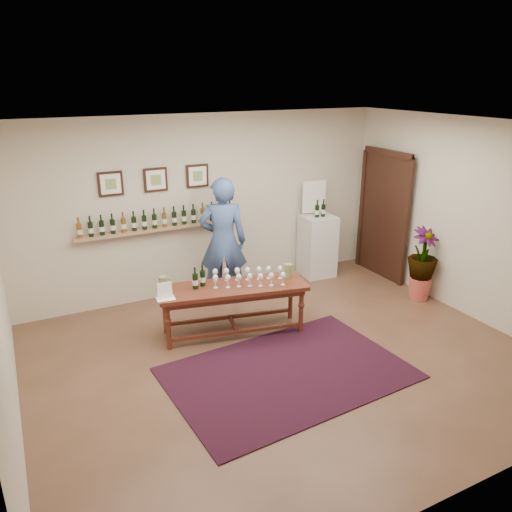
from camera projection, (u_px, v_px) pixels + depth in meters
name	position (u px, v px, depth m)	size (l,w,h in m)	color
ground	(285.00, 359.00, 6.20)	(6.00, 6.00, 0.00)	brown
room_shell	(340.00, 216.00, 8.28)	(6.00, 6.00, 6.00)	beige
rug	(288.00, 373.00, 5.89)	(2.76, 1.84, 0.01)	#440C0C
tasting_table	(233.00, 293.00, 6.63)	(2.05, 1.02, 0.70)	#421810
table_glasses	(249.00, 276.00, 6.65)	(1.36, 0.31, 0.19)	white
table_bottles	(199.00, 277.00, 6.51)	(0.26, 0.15, 0.28)	black
pitcher_left	(163.00, 284.00, 6.40)	(0.13, 0.13, 0.20)	olive
pitcher_right	(288.00, 271.00, 6.83)	(0.13, 0.13, 0.20)	olive
menu_card	(165.00, 291.00, 6.20)	(0.23, 0.16, 0.21)	white
display_pedestal	(317.00, 246.00, 8.66)	(0.53, 0.53, 1.07)	silver
pedestal_bottles	(320.00, 209.00, 8.38)	(0.27, 0.07, 0.27)	black
info_sign	(314.00, 197.00, 8.51)	(0.44, 0.02, 0.60)	white
potted_plant	(422.00, 264.00, 7.66)	(0.57, 0.57, 1.00)	#C34F41
person	(223.00, 242.00, 7.45)	(0.71, 0.47, 1.95)	#3B578B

